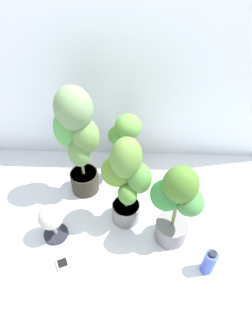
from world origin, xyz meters
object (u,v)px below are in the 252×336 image
Objects in this scene: potted_plant_front_right at (176,204)px; hygrometer_box at (63,264)px; floor_fan at (51,219)px; potted_plant_back_center at (126,146)px; potted_plant_back_left at (77,136)px; potted_plant_center at (126,179)px; nutrient_bottle at (209,262)px.

potted_plant_front_right is 6.77× the size of hygrometer_box.
floor_fan is at bearing -178.76° from potted_plant_front_right.
potted_plant_back_left is at bearing -153.93° from potted_plant_back_center.
potted_plant_back_left is 0.45m from potted_plant_back_center.
hygrometer_box is at bearing 62.99° from floor_fan.
potted_plant_back_left reaches higher than potted_plant_center.
potted_plant_back_left reaches higher than floor_fan.
hygrometer_box is at bearing -136.83° from potted_plant_center.
potted_plant_center is at bearing -38.36° from potted_plant_back_left.
hygrometer_box is (-0.75, -0.25, -0.39)m from potted_plant_front_right.
hygrometer_box is 0.47× the size of nutrient_bottle.
potted_plant_center reaches higher than potted_plant_front_right.
potted_plant_back_center is at bearing 26.07° from potted_plant_back_left.
hygrometer_box is (-0.41, -0.85, -0.33)m from potted_plant_back_center.
potted_plant_front_right reaches higher than nutrient_bottle.
potted_plant_center is at bearing 149.18° from floor_fan.
potted_plant_front_right is (0.33, -0.15, -0.06)m from potted_plant_center.
potted_plant_front_right reaches higher than floor_fan.
nutrient_bottle is (0.23, -0.25, -0.29)m from potted_plant_front_right.
hygrometer_box is at bearing 179.95° from nutrient_bottle.
potted_plant_back_center is 2.83× the size of nutrient_bottle.
nutrient_bottle is at bearing -35.59° from potted_plant_center.
hygrometer_box is (-0.43, -0.40, -0.44)m from potted_plant_center.
potted_plant_back_left is 0.83m from potted_plant_front_right.
floor_fan is at bearing -128.93° from potted_plant_back_center.
hygrometer_box is at bearing -115.68° from potted_plant_back_center.
potted_plant_front_right is at bearing 133.11° from nutrient_bottle.
potted_plant_back_left is at bearing 147.57° from potted_plant_front_right.
potted_plant_back_left reaches higher than potted_plant_back_center.
potted_plant_front_right is 0.88m from hygrometer_box.
potted_plant_back_left is at bearing 143.30° from nutrient_bottle.
potted_plant_front_right reaches higher than hygrometer_box.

